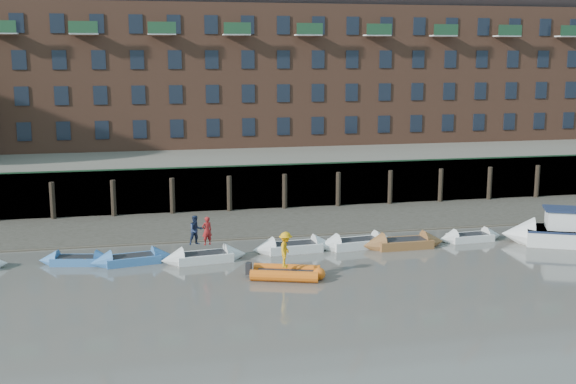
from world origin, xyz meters
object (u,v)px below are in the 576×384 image
object	(u,v)px
rowboat_3	(204,257)
person_rower_b	(196,230)
rowboat_1	(77,260)
motor_launch	(554,232)
rowboat_4	(294,247)
rowboat_7	(470,237)
rowboat_6	(403,243)
rowboat_2	(132,259)
person_rower_a	(207,231)
rib_tender	(289,273)
rowboat_5	(357,243)
person_rib_crew	(286,250)

from	to	relation	value
rowboat_3	person_rower_b	xyz separation A→B (m)	(-0.40, 0.19, 1.48)
rowboat_1	motor_launch	bearing A→B (deg)	7.83
rowboat_1	rowboat_4	xyz separation A→B (m)	(11.91, 0.06, 0.04)
rowboat_1	rowboat_3	xyz separation A→B (m)	(6.71, -0.92, 0.03)
rowboat_7	motor_launch	world-z (taller)	motor_launch
rowboat_4	rowboat_6	world-z (taller)	rowboat_6
rowboat_3	rowboat_2	bearing A→B (deg)	166.89
rowboat_3	rowboat_6	xyz separation A→B (m)	(11.61, 0.45, 0.02)
person_rower_a	rowboat_1	bearing A→B (deg)	-24.88
rib_tender	rowboat_5	bearing A→B (deg)	62.39
rowboat_6	person_rower_b	bearing A→B (deg)	179.88
rowboat_4	motor_launch	distance (m)	15.45
rowboat_1	rowboat_6	world-z (taller)	rowboat_6
rib_tender	person_rower_a	distance (m)	5.53
rib_tender	person_rower_a	xyz separation A→B (m)	(-3.68, 3.88, 1.41)
rowboat_1	motor_launch	distance (m)	27.31
person_rower_a	person_rower_b	distance (m)	0.61
rib_tender	motor_launch	distance (m)	17.00
rowboat_1	person_rib_crew	xyz separation A→B (m)	(10.43, -4.78, 1.29)
rowboat_3	rowboat_5	distance (m)	9.02
rowboat_2	rowboat_3	distance (m)	3.83
rowboat_1	rowboat_7	distance (m)	22.82
rowboat_1	person_rower_b	size ratio (longest dim) A/B	2.62
rowboat_5	rowboat_7	distance (m)	7.15
rowboat_4	person_rower_a	bearing A→B (deg)	-173.38
rowboat_1	person_rower_b	distance (m)	6.53
person_rower_b	rowboat_1	bearing A→B (deg)	156.69
rowboat_5	rowboat_6	bearing A→B (deg)	-19.56
rib_tender	person_rib_crew	xyz separation A→B (m)	(-0.15, -0.02, 1.22)
rowboat_6	person_rib_crew	bearing A→B (deg)	-152.67
rowboat_7	person_rower_a	bearing A→B (deg)	179.99
rowboat_6	rowboat_4	bearing A→B (deg)	173.98
rowboat_6	rib_tender	bearing A→B (deg)	-152.29
rowboat_2	rib_tender	bearing A→B (deg)	-39.18
rowboat_2	person_rib_crew	distance (m)	8.74
rowboat_5	rowboat_7	size ratio (longest dim) A/B	1.19
motor_launch	person_rower_b	distance (m)	20.99
rowboat_7	rib_tender	xyz separation A→B (m)	(-12.24, -4.96, 0.07)
rowboat_3	motor_launch	world-z (taller)	motor_launch
rowboat_6	motor_launch	bearing A→B (deg)	-8.29
rowboat_3	rowboat_6	bearing A→B (deg)	-4.85
person_rower_a	rowboat_6	bearing A→B (deg)	164.59
rib_tender	rowboat_3	bearing A→B (deg)	153.59
rowboat_4	motor_launch	world-z (taller)	motor_launch
rowboat_3	rowboat_7	world-z (taller)	rowboat_3
rowboat_3	person_rower_a	xyz separation A→B (m)	(0.19, 0.03, 1.45)
rowboat_2	rowboat_3	xyz separation A→B (m)	(3.81, -0.40, 0.01)
motor_launch	rowboat_2	bearing A→B (deg)	22.00
rowboat_4	rib_tender	bearing A→B (deg)	-109.46
rowboat_2	person_rib_crew	world-z (taller)	person_rib_crew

